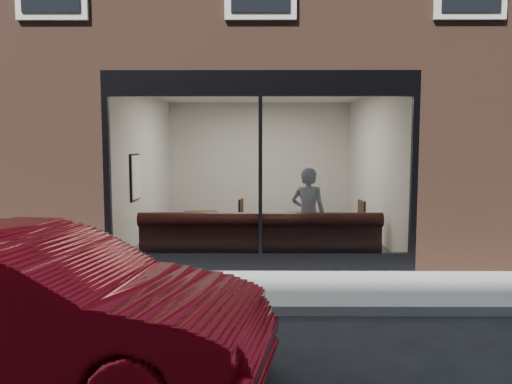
{
  "coord_description": "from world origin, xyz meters",
  "views": [
    {
      "loc": [
        -0.03,
        -5.89,
        2.05
      ],
      "look_at": [
        -0.07,
        2.4,
        1.25
      ],
      "focal_mm": 35.0,
      "sensor_mm": 36.0,
      "label": 1
    }
  ],
  "objects_px": {
    "cafe_table_left": "(202,213)",
    "cafe_table_right": "(304,215)",
    "banquette": "(260,252)",
    "cafe_chair_left": "(232,233)",
    "person": "(308,215)",
    "parked_car": "(31,308)",
    "cafe_chair_right": "(352,236)"
  },
  "relations": [
    {
      "from": "cafe_table_left",
      "to": "banquette",
      "type": "bearing_deg",
      "value": -43.1
    },
    {
      "from": "banquette",
      "to": "cafe_chair_left",
      "type": "xyz_separation_m",
      "value": [
        -0.57,
        1.73,
        0.01
      ]
    },
    {
      "from": "cafe_chair_right",
      "to": "cafe_table_left",
      "type": "bearing_deg",
      "value": 2.53
    },
    {
      "from": "person",
      "to": "cafe_table_right",
      "type": "xyz_separation_m",
      "value": [
        -0.01,
        0.67,
        -0.09
      ]
    },
    {
      "from": "cafe_chair_right",
      "to": "banquette",
      "type": "bearing_deg",
      "value": 33.1
    },
    {
      "from": "cafe_table_left",
      "to": "cafe_table_right",
      "type": "distance_m",
      "value": 1.93
    },
    {
      "from": "cafe_table_right",
      "to": "cafe_chair_left",
      "type": "bearing_deg",
      "value": 148.5
    },
    {
      "from": "cafe_chair_left",
      "to": "banquette",
      "type": "bearing_deg",
      "value": 117.29
    },
    {
      "from": "person",
      "to": "cafe_chair_right",
      "type": "xyz_separation_m",
      "value": [
        0.98,
        1.17,
        -0.59
      ]
    },
    {
      "from": "person",
      "to": "cafe_chair_left",
      "type": "distance_m",
      "value": 2.16
    },
    {
      "from": "banquette",
      "to": "cafe_chair_left",
      "type": "bearing_deg",
      "value": 108.42
    },
    {
      "from": "cafe_table_left",
      "to": "parked_car",
      "type": "xyz_separation_m",
      "value": [
        -0.85,
        -5.28,
        -0.07
      ]
    },
    {
      "from": "cafe_chair_left",
      "to": "cafe_chair_right",
      "type": "distance_m",
      "value": 2.41
    },
    {
      "from": "cafe_table_right",
      "to": "banquette",
      "type": "bearing_deg",
      "value": -133.28
    },
    {
      "from": "person",
      "to": "parked_car",
      "type": "distance_m",
      "value": 5.25
    },
    {
      "from": "banquette",
      "to": "parked_car",
      "type": "bearing_deg",
      "value": -114.72
    },
    {
      "from": "cafe_chair_left",
      "to": "parked_car",
      "type": "height_order",
      "value": "parked_car"
    },
    {
      "from": "banquette",
      "to": "cafe_chair_right",
      "type": "xyz_separation_m",
      "value": [
        1.81,
        1.37,
        0.01
      ]
    },
    {
      "from": "cafe_table_left",
      "to": "cafe_chair_right",
      "type": "distance_m",
      "value": 2.98
    },
    {
      "from": "parked_car",
      "to": "person",
      "type": "bearing_deg",
      "value": -22.37
    },
    {
      "from": "cafe_table_right",
      "to": "cafe_chair_right",
      "type": "height_order",
      "value": "cafe_table_right"
    },
    {
      "from": "person",
      "to": "cafe_chair_right",
      "type": "bearing_deg",
      "value": -108.39
    },
    {
      "from": "cafe_table_right",
      "to": "parked_car",
      "type": "relative_size",
      "value": 0.16
    },
    {
      "from": "cafe_table_right",
      "to": "cafe_chair_left",
      "type": "distance_m",
      "value": 1.71
    },
    {
      "from": "cafe_table_left",
      "to": "parked_car",
      "type": "distance_m",
      "value": 5.35
    },
    {
      "from": "person",
      "to": "cafe_table_right",
      "type": "height_order",
      "value": "person"
    },
    {
      "from": "cafe_chair_left",
      "to": "parked_car",
      "type": "xyz_separation_m",
      "value": [
        -1.38,
        -5.97,
        0.43
      ]
    },
    {
      "from": "cafe_table_right",
      "to": "cafe_chair_left",
      "type": "relative_size",
      "value": 1.74
    },
    {
      "from": "cafe_table_left",
      "to": "cafe_table_right",
      "type": "height_order",
      "value": "cafe_table_right"
    },
    {
      "from": "cafe_table_left",
      "to": "cafe_table_right",
      "type": "xyz_separation_m",
      "value": [
        1.92,
        -0.16,
        0.0
      ]
    },
    {
      "from": "banquette",
      "to": "parked_car",
      "type": "height_order",
      "value": "parked_car"
    },
    {
      "from": "banquette",
      "to": "person",
      "type": "distance_m",
      "value": 1.05
    }
  ]
}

